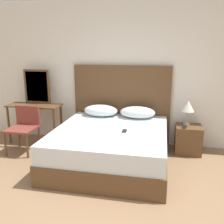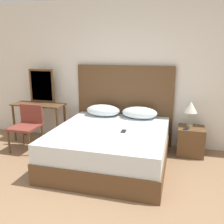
# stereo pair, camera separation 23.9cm
# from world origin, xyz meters

# --- Properties ---
(wall_back) EXTENTS (10.00, 0.06, 2.70)m
(wall_back) POSITION_xyz_m (0.00, 2.81, 1.35)
(wall_back) COLOR white
(wall_back) RESTS_ON ground_plane
(bed) EXTENTS (1.76, 1.91, 0.59)m
(bed) POSITION_xyz_m (-0.08, 1.76, 0.29)
(bed) COLOR brown
(bed) RESTS_ON ground_plane
(headboard) EXTENTS (1.85, 0.05, 1.51)m
(headboard) POSITION_xyz_m (-0.08, 2.74, 0.76)
(headboard) COLOR brown
(headboard) RESTS_ON ground_plane
(pillow_left) EXTENTS (0.63, 0.38, 0.21)m
(pillow_left) POSITION_xyz_m (-0.42, 2.47, 0.69)
(pillow_left) COLOR silver
(pillow_left) RESTS_ON bed
(pillow_right) EXTENTS (0.63, 0.38, 0.21)m
(pillow_right) POSITION_xyz_m (0.27, 2.47, 0.69)
(pillow_right) COLOR silver
(pillow_right) RESTS_ON bed
(phone_on_bed) EXTENTS (0.07, 0.15, 0.01)m
(phone_on_bed) POSITION_xyz_m (0.15, 1.69, 0.59)
(phone_on_bed) COLOR #232328
(phone_on_bed) RESTS_ON bed
(nightstand) EXTENTS (0.45, 0.44, 0.50)m
(nightstand) POSITION_xyz_m (1.18, 2.47, 0.25)
(nightstand) COLOR brown
(nightstand) RESTS_ON ground_plane
(table_lamp) EXTENTS (0.22, 0.22, 0.43)m
(table_lamp) POSITION_xyz_m (1.14, 2.56, 0.82)
(table_lamp) COLOR tan
(table_lamp) RESTS_ON nightstand
(phone_on_nightstand) EXTENTS (0.12, 0.17, 0.01)m
(phone_on_nightstand) POSITION_xyz_m (1.09, 2.36, 0.50)
(phone_on_nightstand) COLOR black
(phone_on_nightstand) RESTS_ON nightstand
(vanity_desk) EXTENTS (1.04, 0.40, 0.75)m
(vanity_desk) POSITION_xyz_m (-1.75, 2.42, 0.61)
(vanity_desk) COLOR brown
(vanity_desk) RESTS_ON ground_plane
(vanity_mirror) EXTENTS (0.53, 0.03, 0.67)m
(vanity_mirror) POSITION_xyz_m (-1.75, 2.59, 1.09)
(vanity_mirror) COLOR brown
(vanity_mirror) RESTS_ON vanity_desk
(chair) EXTENTS (0.47, 0.49, 0.81)m
(chair) POSITION_xyz_m (-1.71, 1.96, 0.48)
(chair) COLOR brown
(chair) RESTS_ON ground_plane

